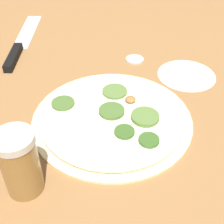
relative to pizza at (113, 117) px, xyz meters
name	(u,v)px	position (x,y,z in m)	size (l,w,h in m)	color
ground_plane	(112,120)	(0.00, 0.00, -0.01)	(3.00, 3.00, 0.00)	olive
pizza	(113,117)	(0.00, 0.00, 0.00)	(0.30, 0.30, 0.02)	beige
knife	(19,47)	(-0.30, -0.21, 0.00)	(0.32, 0.07, 0.02)	silver
spice_jar	(20,163)	(0.14, -0.15, 0.05)	(0.06, 0.06, 0.11)	olive
loose_cap	(135,59)	(-0.21, 0.08, 0.00)	(0.04, 0.04, 0.01)	beige
flour_patch	(186,75)	(-0.13, 0.19, -0.01)	(0.13, 0.13, 0.00)	white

